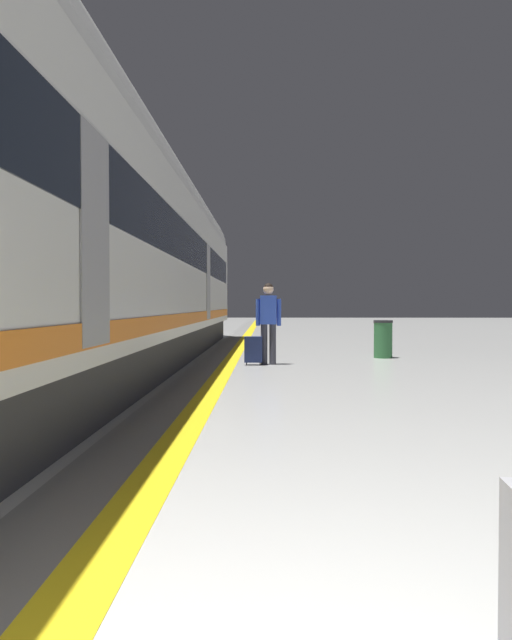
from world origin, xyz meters
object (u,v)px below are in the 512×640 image
high_speed_train (90,234)px  suitcase_near (253,350)px  waste_bin (383,339)px  passenger_near (268,317)px

high_speed_train → suitcase_near: (2.76, 2.44, -2.17)m
high_speed_train → waste_bin: (5.85, 4.24, -2.05)m
high_speed_train → waste_bin: 7.51m
high_speed_train → passenger_near: high_speed_train is taller
high_speed_train → waste_bin: bearing=35.9°
suitcase_near → waste_bin: 3.58m
high_speed_train → passenger_near: (3.08, 2.57, -1.49)m
high_speed_train → passenger_near: size_ratio=17.88×
waste_bin → passenger_near: bearing=-148.9°
passenger_near → high_speed_train: bearing=-140.1°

